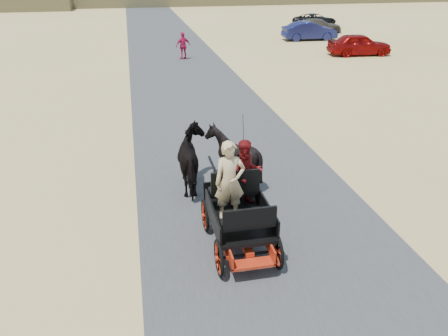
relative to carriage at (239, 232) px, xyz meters
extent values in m
plane|color=tan|center=(0.79, -1.69, -0.36)|extent=(140.00, 140.00, 0.00)
cube|color=#38383A|center=(0.79, -1.69, -0.35)|extent=(6.00, 140.00, 0.01)
imported|color=black|center=(-0.55, 3.00, 0.49)|extent=(0.91, 2.01, 1.70)
imported|color=black|center=(0.55, 3.00, 0.49)|extent=(1.37, 1.54, 1.70)
imported|color=tan|center=(-0.20, 0.05, 1.26)|extent=(0.66, 0.43, 1.80)
imported|color=#660C0F|center=(0.30, 0.60, 1.15)|extent=(0.77, 0.60, 1.58)
imported|color=#B21442|center=(1.35, 21.04, 0.50)|extent=(1.09, 0.69, 1.73)
imported|color=maroon|center=(13.28, 19.97, 0.36)|extent=(4.36, 2.05, 1.44)
imported|color=navy|center=(12.35, 26.66, 0.36)|extent=(4.42, 1.65, 1.44)
imported|color=brown|center=(14.72, 30.36, 0.24)|extent=(4.28, 2.05, 1.20)
imported|color=black|center=(16.04, 34.36, 0.25)|extent=(4.76, 3.03, 1.22)
camera|label=1|loc=(-2.00, -7.96, 5.47)|focal=35.00mm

